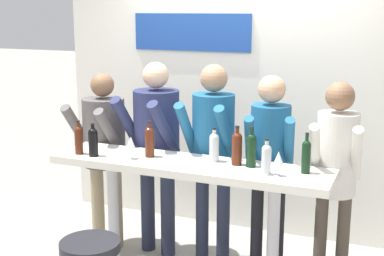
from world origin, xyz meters
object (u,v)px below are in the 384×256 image
Objects in this scene: person_center_left at (213,143)px; wine_bottle_2 at (93,141)px; wine_bottle_4 at (251,149)px; wine_bottle_3 at (237,147)px; tasting_table at (188,186)px; person_far_left at (104,142)px; wine_glass_0 at (278,159)px; person_left at (156,139)px; person_center at (270,153)px; wine_bottle_0 at (306,155)px; person_center_right at (336,163)px; wine_bottle_1 at (214,146)px; wine_bottle_5 at (266,158)px; wine_glass_1 at (131,143)px; wine_bottle_7 at (79,139)px; wine_bottle_6 at (150,140)px.

wine_bottle_2 is (-0.78, -0.59, 0.08)m from person_center_left.
wine_bottle_4 is (0.44, -0.39, 0.10)m from person_center_left.
tasting_table is at bearing -167.80° from wine_bottle_3.
person_far_left reaches higher than wine_bottle_3.
wine_bottle_4 is 0.28m from wine_glass_0.
person_left is at bearing 9.96° from person_far_left.
person_center reaches higher than wine_bottle_0.
person_center_right is 0.93m from wine_bottle_1.
person_far_left is 6.26× the size of wine_bottle_5.
person_left reaches higher than wine_glass_1.
wine_bottle_1 is at bearing 159.50° from wine_bottle_5.
person_left is 1.02m from person_center.
wine_bottle_2 reaches higher than tasting_table.
person_center_right is at bearing 14.75° from wine_bottle_7.
person_center_right reaches higher than wine_bottle_6.
person_center reaches higher than wine_bottle_7.
wine_glass_1 is at bearing -179.28° from wine_bottle_5.
wine_bottle_1 is 0.52m from wine_bottle_6.
wine_glass_0 is at bearing 1.82° from wine_bottle_2.
person_center_right is at bearing 48.29° from wine_bottle_5.
wine_bottle_0 is at bearing -1.45° from wine_bottle_3.
person_left is 0.66m from wine_bottle_2.
person_center_right is 9.33× the size of wine_glass_1.
wine_bottle_7 is at bearing -171.43° from wine_bottle_3.
wine_bottle_3 is at bearing -48.26° from person_center_left.
wine_bottle_1 is 0.48m from wine_bottle_5.
wine_bottle_6 is (-1.21, -0.04, -0.00)m from wine_bottle_0.
person_center_left is at bearing 36.82° from wine_bottle_2.
wine_bottle_7 is 1.55× the size of wine_glass_1.
person_left reaches higher than wine_glass_0.
person_center is at bearing -1.69° from person_center_left.
wine_bottle_7 is (-0.39, -0.59, 0.10)m from person_left.
person_center is 5.70× the size of wine_bottle_0.
person_center_left reaches higher than person_center_right.
wine_bottle_2 is 1.51× the size of wine_glass_1.
tasting_table is 1.13m from person_center_right.
person_center_left is 5.91× the size of wine_bottle_0.
tasting_table is 1.25× the size of person_center_left.
wine_bottle_2 is 1.13m from wine_bottle_3.
wine_bottle_6 is 1.05m from wine_glass_0.
wine_bottle_5 is (1.38, 0.05, -0.00)m from wine_bottle_2.
wine_glass_1 is at bearing -166.11° from person_center_right.
person_left is at bearing 136.78° from tasting_table.
person_center_left is (0.53, -0.01, 0.01)m from person_left.
wine_bottle_2 is (-0.76, -0.12, 0.32)m from tasting_table.
person_center_left is 6.50× the size of wine_bottle_2.
wine_bottle_4 is 1.10× the size of wine_bottle_7.
wine_bottle_5 is at bearing -135.84° from person_center_right.
wine_bottle_0 is 0.99× the size of wine_bottle_3.
person_center_right reaches higher than wine_bottle_3.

